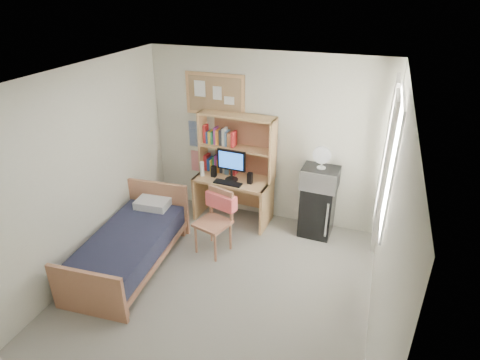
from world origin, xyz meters
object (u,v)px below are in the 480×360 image
(desk_chair, at_px, (213,223))
(microwave, at_px, (320,178))
(bulletin_board, at_px, (215,95))
(bed, at_px, (129,251))
(desk, at_px, (233,199))
(mini_fridge, at_px, (317,210))
(desk_fan, at_px, (322,158))
(speaker_right, at_px, (250,178))
(monitor, at_px, (231,166))
(speaker_left, at_px, (214,171))

(desk_chair, bearing_deg, microwave, 52.02)
(bulletin_board, xyz_separation_m, microwave, (1.70, -0.26, -0.98))
(bed, bearing_deg, desk, 56.61)
(mini_fridge, height_order, desk_fan, desk_fan)
(bed, bearing_deg, mini_fridge, 32.46)
(desk, distance_m, bed, 1.81)
(bulletin_board, bearing_deg, desk, -37.15)
(desk_chair, bearing_deg, bed, -127.52)
(mini_fridge, xyz_separation_m, speaker_right, (-1.02, -0.13, 0.42))
(bed, xyz_separation_m, microwave, (2.20, 1.61, 0.69))
(bulletin_board, distance_m, mini_fridge, 2.30)
(desk, distance_m, desk_fan, 1.58)
(mini_fridge, bearing_deg, desk, -175.27)
(desk_chair, bearing_deg, monitor, 108.36)
(bed, relative_size, desk_fan, 5.82)
(speaker_right, height_order, microwave, microwave)
(desk_chair, xyz_separation_m, bed, (-0.92, -0.68, -0.22))
(speaker_left, xyz_separation_m, desk_fan, (1.62, 0.07, 0.43))
(bed, bearing_deg, speaker_right, 47.69)
(mini_fridge, bearing_deg, desk_chair, -140.96)
(bulletin_board, height_order, desk_fan, bulletin_board)
(mini_fridge, bearing_deg, speaker_left, -174.20)
(desk, bearing_deg, mini_fridge, 5.61)
(desk_chair, relative_size, mini_fridge, 1.18)
(mini_fridge, xyz_separation_m, bed, (-2.20, -1.63, -0.15))
(desk_fan, bearing_deg, bulletin_board, 173.72)
(monitor, xyz_separation_m, desk_fan, (1.32, 0.09, 0.28))
(desk, bearing_deg, speaker_left, -168.69)
(bulletin_board, relative_size, bed, 0.52)
(bed, bearing_deg, microwave, 32.13)
(desk_chair, distance_m, speaker_left, 0.98)
(bulletin_board, xyz_separation_m, desk_fan, (1.70, -0.26, -0.68))
(monitor, bearing_deg, bed, -116.82)
(desk, distance_m, monitor, 0.60)
(bed, distance_m, microwave, 2.81)
(monitor, height_order, speaker_left, monitor)
(desk, bearing_deg, monitor, -90.00)
(bulletin_board, xyz_separation_m, desk, (0.39, -0.29, -1.56))
(bulletin_board, height_order, monitor, bulletin_board)
(speaker_right, xyz_separation_m, microwave, (1.02, 0.11, 0.13))
(bulletin_board, distance_m, bed, 2.56)
(desk_fan, bearing_deg, bed, -141.33)
(speaker_left, bearing_deg, microwave, 5.98)
(speaker_left, bearing_deg, speaker_right, -0.00)
(bulletin_board, bearing_deg, desk_fan, -8.82)
(bed, xyz_separation_m, speaker_right, (1.18, 1.50, 0.56))
(desk, xyz_separation_m, desk_fan, (1.31, 0.03, 0.88))
(monitor, bearing_deg, bulletin_board, 140.81)
(speaker_left, relative_size, speaker_right, 1.01)
(desk, bearing_deg, bulletin_board, 146.29)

